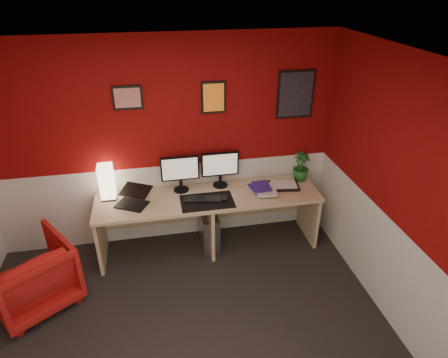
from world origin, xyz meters
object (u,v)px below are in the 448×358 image
monitor_right (220,164)px  shoji_lamp (107,183)px  monitor_left (180,169)px  armchair (30,275)px  laptop (131,197)px  desk (209,222)px  pc_tower (209,229)px  zen_tray (284,186)px  potted_plant (301,167)px

monitor_right → shoji_lamp: bearing=-178.2°
monitor_left → armchair: monitor_left is taller
monitor_right → laptop: bearing=-166.5°
monitor_right → desk: bearing=-129.0°
laptop → pc_tower: (0.87, 0.09, -0.61)m
desk → armchair: (-1.91, -0.55, -0.01)m
desk → zen_tray: 1.00m
desk → zen_tray: size_ratio=7.43×
shoji_lamp → monitor_right: 1.31m
shoji_lamp → zen_tray: bearing=-3.8°
potted_plant → pc_tower: potted_plant is taller
monitor_left → armchair: (-1.61, -0.75, -0.67)m
monitor_left → potted_plant: (1.48, -0.02, -0.11)m
zen_tray → potted_plant: bearing=28.3°
desk → pc_tower: size_ratio=5.78×
potted_plant → armchair: (-3.09, -0.74, -0.56)m
desk → monitor_right: size_ratio=4.48×
laptop → monitor_right: monitor_right is taller
pc_tower → shoji_lamp: bearing=172.7°
monitor_right → zen_tray: (0.75, -0.18, -0.28)m
zen_tray → pc_tower: bearing=179.1°
laptop → monitor_left: monitor_left is taller
desk → pc_tower: bearing=87.4°
monitor_right → pc_tower: monitor_right is taller
shoji_lamp → zen_tray: shoji_lamp is taller
monitor_left → zen_tray: 1.26m
zen_tray → monitor_right: bearing=166.5°
monitor_right → monitor_left: bearing=-177.3°
shoji_lamp → monitor_left: size_ratio=0.69×
armchair → zen_tray: bearing=157.8°
laptop → zen_tray: size_ratio=0.94×
laptop → pc_tower: bearing=34.5°
desk → shoji_lamp: size_ratio=6.50×
monitor_left → zen_tray: monitor_left is taller
laptop → pc_tower: laptop is taller
laptop → monitor_left: 0.64m
pc_tower → armchair: armchair is taller
pc_tower → armchair: (-1.91, -0.61, 0.13)m
monitor_right → armchair: (-2.09, -0.78, -0.67)m
shoji_lamp → pc_tower: 1.34m
monitor_right → potted_plant: (1.01, -0.04, -0.11)m
shoji_lamp → armchair: bearing=-136.7°
zen_tray → monitor_left: bearing=172.7°
laptop → monitor_right: bearing=42.2°
potted_plant → monitor_left: bearing=179.3°
potted_plant → pc_tower: size_ratio=0.80×
laptop → monitor_left: bearing=50.6°
shoji_lamp → zen_tray: (2.06, -0.14, -0.18)m
shoji_lamp → potted_plant: bearing=0.1°
monitor_left → potted_plant: monitor_left is taller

